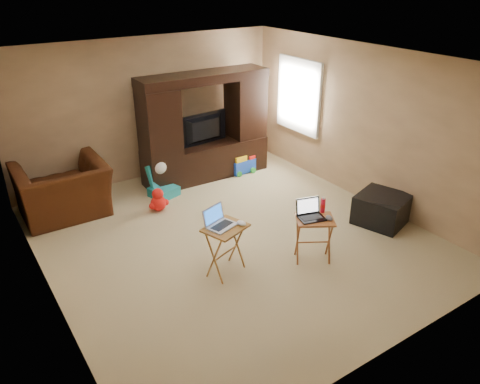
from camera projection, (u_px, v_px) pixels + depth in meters
floor at (232, 237)px, 6.78m from camera, size 5.50×5.50×0.00m
ceiling at (231, 61)px, 5.69m from camera, size 5.50×5.50×0.00m
wall_back at (148, 109)px, 8.30m from camera, size 5.00×0.00×5.00m
wall_front at (398, 250)px, 4.18m from camera, size 5.00×0.00×5.00m
wall_left at (35, 204)px, 4.99m from camera, size 0.00×5.50×5.50m
wall_right at (363, 125)px, 7.49m from camera, size 0.00×5.50×5.50m
window_pane at (299, 95)px, 8.57m from camera, size 0.00×1.20×1.20m
window_frame at (299, 96)px, 8.56m from camera, size 0.06×1.14×1.34m
entertainment_center at (205, 127)px, 8.32m from camera, size 2.35×0.65×1.91m
television at (206, 130)px, 8.31m from camera, size 0.98×0.22×0.56m
recliner at (63, 191)px, 7.19m from camera, size 1.31×1.15×0.85m
child_rocker at (163, 181)px, 7.88m from camera, size 0.54×0.58×0.55m
plush_toy at (158, 199)px, 7.44m from camera, size 0.35×0.29×0.38m
push_toy at (242, 163)px, 8.82m from camera, size 0.53×0.40×0.37m
ottoman at (382, 209)px, 7.08m from camera, size 0.87×0.87×0.45m
tray_table_left at (226, 250)px, 5.86m from camera, size 0.61×0.55×0.66m
tray_table_right at (313, 239)px, 6.12m from camera, size 0.61×0.58×0.62m
laptop_left at (222, 218)px, 5.67m from camera, size 0.42×0.38×0.24m
laptop_right at (312, 211)px, 5.93m from camera, size 0.39×0.35×0.24m
mouse_left at (241, 223)px, 5.75m from camera, size 0.12×0.15×0.05m
mouse_right at (329, 218)px, 5.95m from camera, size 0.11×0.14×0.05m
water_bottle at (323, 206)px, 6.10m from camera, size 0.06×0.06×0.19m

